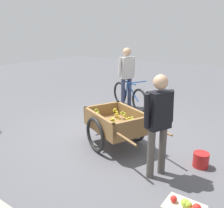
# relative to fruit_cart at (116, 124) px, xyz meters

# --- Properties ---
(ground_plane) EXTENTS (24.00, 24.00, 0.00)m
(ground_plane) POSITION_rel_fruit_cart_xyz_m (0.36, -0.28, -0.44)
(ground_plane) COLOR #56565B
(fruit_cart) EXTENTS (1.82, 1.36, 0.73)m
(fruit_cart) POSITION_rel_fruit_cart_xyz_m (0.00, 0.00, 0.00)
(fruit_cart) COLOR olive
(fruit_cart) RESTS_ON ground
(vendor_person) EXTENTS (0.32, 0.53, 1.54)m
(vendor_person) POSITION_rel_fruit_cart_xyz_m (-1.04, 0.46, 0.48)
(vendor_person) COLOR #4C4742
(vendor_person) RESTS_ON ground
(bicycle) EXTENTS (1.53, 0.79, 0.85)m
(bicycle) POSITION_rel_fruit_cart_xyz_m (1.05, -2.17, -0.08)
(bicycle) COLOR black
(bicycle) RESTS_ON ground
(cyclist_person) EXTENTS (0.33, 0.50, 1.67)m
(cyclist_person) POSITION_rel_fruit_cart_xyz_m (1.19, -2.23, 0.57)
(cyclist_person) COLOR #333851
(cyclist_person) RESTS_ON ground
(plastic_bucket) EXTENTS (0.25, 0.25, 0.24)m
(plastic_bucket) POSITION_rel_fruit_cart_xyz_m (-1.53, -0.17, -0.32)
(plastic_bucket) COLOR #B21E1E
(plastic_bucket) RESTS_ON ground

